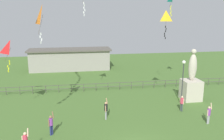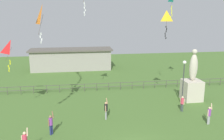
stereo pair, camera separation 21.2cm
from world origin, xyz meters
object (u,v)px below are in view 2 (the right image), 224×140
at_px(statue_monument, 192,85).
at_px(person_4, 182,103).
at_px(person_2, 51,123).
at_px(kite_0, 11,48).
at_px(person_0, 106,109).
at_px(kite_4, 166,17).
at_px(person_3, 209,114).
at_px(kite_5, 43,15).
at_px(lamppost, 184,73).

relative_size(statue_monument, person_4, 3.62).
height_order(statue_monument, person_2, statue_monument).
bearing_deg(person_4, kite_0, 173.78).
height_order(person_0, kite_4, kite_4).
xyz_separation_m(person_4, kite_4, (-1.19, 2.23, 7.97)).
bearing_deg(person_3, kite_5, 171.54).
bearing_deg(statue_monument, person_0, -159.97).
height_order(person_0, person_4, person_0).
distance_m(kite_0, kite_5, 5.06).
bearing_deg(kite_5, kite_4, 15.82).
xyz_separation_m(person_2, person_4, (12.03, 2.84, -0.06)).
bearing_deg(person_0, kite_5, -176.78).
relative_size(lamppost, person_2, 2.49).
relative_size(person_3, kite_4, 0.67).
height_order(kite_0, kite_5, kite_5).
bearing_deg(kite_5, person_3, -8.46).
bearing_deg(person_2, kite_5, 99.02).
distance_m(person_2, kite_5, 8.39).
height_order(lamppost, person_3, lamppost).
bearing_deg(kite_4, person_2, -154.96).
bearing_deg(person_3, statue_monument, 77.72).
bearing_deg(kite_4, lamppost, -20.49).
xyz_separation_m(lamppost, person_4, (-0.67, -1.53, -2.50)).
bearing_deg(lamppost, person_4, -113.51).
distance_m(statue_monument, person_0, 10.47).
bearing_deg(person_0, person_2, -154.52).
height_order(person_2, kite_0, kite_0).
relative_size(person_0, person_2, 1.01).
relative_size(person_3, person_4, 1.19).
bearing_deg(lamppost, person_2, -161.00).
relative_size(person_2, person_4, 1.22).
bearing_deg(person_3, person_4, 110.51).
height_order(lamppost, person_0, lamppost).
bearing_deg(person_3, kite_0, 164.49).
xyz_separation_m(person_3, kite_5, (-13.42, 2.00, 8.18)).
height_order(statue_monument, lamppost, statue_monument).
bearing_deg(person_3, lamppost, 95.48).
distance_m(statue_monument, kite_5, 16.92).
relative_size(person_4, kite_5, 0.51).
xyz_separation_m(person_2, person_3, (13.12, -0.09, -0.02)).
height_order(person_2, kite_5, kite_5).
bearing_deg(kite_0, person_3, -15.51).
bearing_deg(kite_0, statue_monument, 3.91).
relative_size(person_2, kite_5, 0.63).
relative_size(person_2, person_3, 1.02).
relative_size(statue_monument, kite_4, 2.04).
distance_m(person_4, kite_4, 8.36).
xyz_separation_m(person_4, kite_5, (-12.33, -0.93, 8.22)).
relative_size(person_0, kite_0, 0.70).
height_order(statue_monument, person_0, statue_monument).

